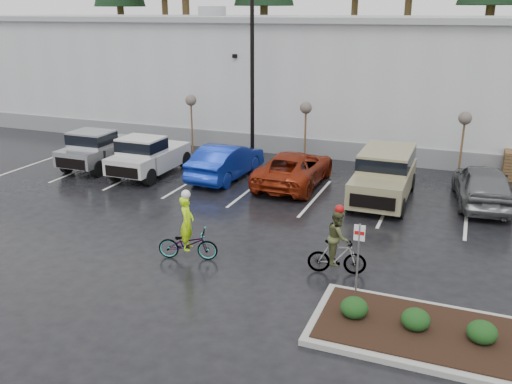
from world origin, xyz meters
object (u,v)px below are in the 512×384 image
at_px(fire_lane_sign, 358,252).
at_px(cyclist_hivis, 188,238).
at_px(pickup_silver, 104,147).
at_px(car_red, 294,168).
at_px(car_blue, 226,161).
at_px(sapling_west, 191,104).
at_px(car_grey, 483,184).
at_px(sapling_east, 465,122).
at_px(suv_tan, 384,177).
at_px(cyclist_olive, 337,249).
at_px(sapling_mid, 306,111).
at_px(lamppost, 252,51).
at_px(pickup_white, 153,153).

xyz_separation_m(fire_lane_sign, cyclist_hivis, (-5.48, 0.56, -0.69)).
bearing_deg(pickup_silver, car_red, 2.77).
bearing_deg(car_blue, sapling_west, -41.74).
bearing_deg(car_grey, cyclist_hivis, 38.79).
bearing_deg(cyclist_hivis, sapling_east, -47.19).
bearing_deg(car_grey, sapling_west, -19.54).
relative_size(suv_tan, cyclist_olive, 2.33).
bearing_deg(sapling_mid, pickup_silver, -156.69).
distance_m(cyclist_hivis, cyclist_olive, 4.69).
distance_m(pickup_silver, cyclist_olive, 15.72).
height_order(lamppost, pickup_white, lamppost).
distance_m(pickup_white, car_grey, 14.87).
distance_m(sapling_mid, car_red, 4.11).
bearing_deg(car_grey, pickup_white, -3.14).
xyz_separation_m(car_red, cyclist_hivis, (-0.75, -8.68, -0.05)).
distance_m(sapling_mid, car_grey, 9.30).
bearing_deg(pickup_white, cyclist_olive, -33.56).
bearing_deg(sapling_east, cyclist_hivis, -122.11).
bearing_deg(pickup_silver, cyclist_hivis, -41.68).
bearing_deg(pickup_white, sapling_mid, 34.31).
relative_size(lamppost, pickup_silver, 1.77).
bearing_deg(fire_lane_sign, car_blue, 131.53).
relative_size(fire_lane_sign, suv_tan, 0.43).
relative_size(lamppost, cyclist_hivis, 4.00).
bearing_deg(cyclist_olive, suv_tan, -13.91).
distance_m(sapling_mid, car_blue, 5.01).
distance_m(sapling_mid, sapling_east, 7.50).
bearing_deg(sapling_east, pickup_silver, -166.53).
bearing_deg(cyclist_hivis, pickup_white, 22.88).
distance_m(pickup_silver, car_red, 9.97).
relative_size(lamppost, sapling_mid, 2.88).
bearing_deg(sapling_west, cyclist_hivis, -62.70).
bearing_deg(fire_lane_sign, lamppost, 123.46).
bearing_deg(sapling_mid, pickup_white, -145.69).
bearing_deg(car_red, lamppost, -39.80).
height_order(sapling_west, car_grey, sapling_west).
bearing_deg(car_blue, cyclist_olive, 135.76).
distance_m(pickup_white, car_red, 6.97).
bearing_deg(sapling_east, sapling_mid, 180.00).
height_order(lamppost, cyclist_olive, lamppost).
distance_m(sapling_east, fire_lane_sign, 13.06).
height_order(lamppost, fire_lane_sign, lamppost).
xyz_separation_m(sapling_mid, fire_lane_sign, (5.30, -12.80, -1.32)).
xyz_separation_m(sapling_west, car_blue, (3.78, -3.75, -1.91)).
height_order(sapling_mid, sapling_east, same).
relative_size(fire_lane_sign, car_blue, 0.44).
bearing_deg(car_blue, lamppost, -91.59).
bearing_deg(car_blue, cyclist_hivis, 109.64).
bearing_deg(pickup_white, suv_tan, 0.14).
bearing_deg(car_grey, sapling_mid, -28.42).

